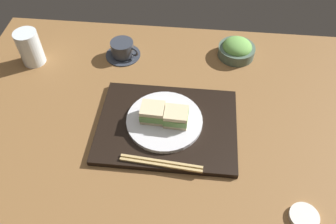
% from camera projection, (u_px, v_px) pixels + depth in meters
% --- Properties ---
extents(ground_plane, '(1.40, 1.00, 0.03)m').
position_uv_depth(ground_plane, '(172.00, 131.00, 1.04)').
color(ground_plane, brown).
extents(serving_tray, '(0.41, 0.31, 0.02)m').
position_uv_depth(serving_tray, '(167.00, 125.00, 1.03)').
color(serving_tray, black).
rests_on(serving_tray, ground_plane).
extents(sandwich_plate, '(0.23, 0.23, 0.01)m').
position_uv_depth(sandwich_plate, '(164.00, 121.00, 1.02)').
color(sandwich_plate, silver).
rests_on(sandwich_plate, serving_tray).
extents(sandwich_near, '(0.07, 0.07, 0.05)m').
position_uv_depth(sandwich_near, '(153.00, 113.00, 1.00)').
color(sandwich_near, beige).
rests_on(sandwich_near, sandwich_plate).
extents(sandwich_far, '(0.07, 0.07, 0.05)m').
position_uv_depth(sandwich_far, '(176.00, 116.00, 0.99)').
color(sandwich_far, beige).
rests_on(sandwich_far, sandwich_plate).
extents(salad_bowl, '(0.13, 0.13, 0.07)m').
position_uv_depth(salad_bowl, '(237.00, 49.00, 1.22)').
color(salad_bowl, '#4C6051').
rests_on(salad_bowl, ground_plane).
extents(chopsticks_pair, '(0.23, 0.04, 0.01)m').
position_uv_depth(chopsticks_pair, '(161.00, 163.00, 0.93)').
color(chopsticks_pair, tan).
rests_on(chopsticks_pair, serving_tray).
extents(coffee_cup, '(0.13, 0.13, 0.06)m').
position_uv_depth(coffee_cup, '(123.00, 50.00, 1.23)').
color(coffee_cup, '#333842').
rests_on(coffee_cup, ground_plane).
extents(drinking_glass, '(0.08, 0.08, 0.12)m').
position_uv_depth(drinking_glass, '(30.00, 48.00, 1.18)').
color(drinking_glass, silver).
rests_on(drinking_glass, ground_plane).
extents(small_sauce_dish, '(0.07, 0.07, 0.01)m').
position_uv_depth(small_sauce_dish, '(304.00, 217.00, 0.85)').
color(small_sauce_dish, silver).
rests_on(small_sauce_dish, ground_plane).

